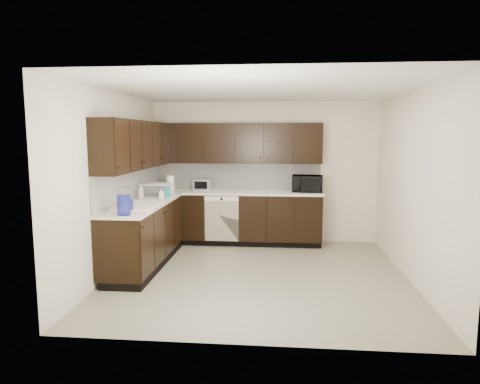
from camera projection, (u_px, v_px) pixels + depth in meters
The scene contains 20 objects.
floor at pixel (258, 275), 5.89m from camera, with size 4.00×4.00×0.00m, color gray.
ceiling at pixel (259, 89), 5.56m from camera, with size 4.00×4.00×0.00m, color white.
wall_back at pixel (264, 172), 7.70m from camera, with size 4.00×0.02×2.50m, color beige.
wall_left at pixel (115, 183), 5.91m from camera, with size 0.02×4.00×2.50m, color beige.
wall_right at pixel (413, 186), 5.54m from camera, with size 0.02×4.00×2.50m, color beige.
wall_front at pixel (248, 211), 3.75m from camera, with size 4.00×0.02×2.50m, color beige.
lower_cabinets at pixel (201, 227), 7.02m from camera, with size 3.00×2.80×0.90m.
countertop at pixel (200, 196), 6.95m from camera, with size 3.03×2.83×0.04m.
backsplash at pixel (190, 179), 7.15m from camera, with size 3.00×2.80×0.48m.
upper_cabinets at pixel (195, 144), 6.94m from camera, with size 3.00×2.80×0.70m.
dishwasher at pixel (222, 216), 7.27m from camera, with size 0.58×0.04×0.78m.
sink at pixel (137, 210), 5.91m from camera, with size 0.54×0.82×0.42m.
microwave at pixel (307, 184), 7.36m from camera, with size 0.51×0.35×0.28m, color black.
soap_bottle_a at pixel (161, 193), 6.58m from camera, with size 0.08×0.08×0.17m, color gray.
soap_bottle_b at pixel (141, 191), 6.61m from camera, with size 0.09×0.09×0.22m, color gray.
toaster_oven at pixel (203, 184), 7.59m from camera, with size 0.32×0.24×0.20m, color silver.
storage_bin at pixel (157, 190), 6.93m from camera, with size 0.47×0.35×0.18m, color silver.
blue_pitcher at pixel (124, 205), 5.21m from camera, with size 0.16×0.16×0.24m, color navy.
teal_tumbler at pixel (167, 191), 6.77m from camera, with size 0.08×0.08×0.18m, color #0D8991.
paper_towel_roll at pixel (170, 184), 7.22m from camera, with size 0.13×0.13×0.29m, color white.
Camera 1 is at (0.27, -5.69, 1.91)m, focal length 32.00 mm.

